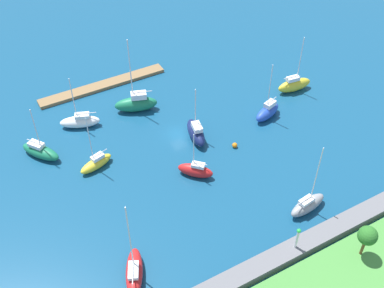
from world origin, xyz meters
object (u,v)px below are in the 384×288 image
Objects in this scene: sailboat_navy_east_end at (196,132)px; sailboat_gray_off_beacon at (308,205)px; sailboat_yellow_lone_south at (294,85)px; sailboat_yellow_near_pier at (96,163)px; sailboat_green_center_basin at (40,151)px; park_tree_center at (368,236)px; mooring_buoy_orange at (235,145)px; sailboat_red_far_south at (195,170)px; sailboat_white_by_breakwater at (80,121)px; sailboat_blue_along_channel at (268,111)px; sailboat_green_west_end at (136,103)px; pier_dock at (103,85)px; sailboat_red_inner_mooring at (134,272)px; harbor_beacon at (297,237)px.

sailboat_gray_off_beacon is at bearing -151.80° from sailboat_navy_east_end.
sailboat_yellow_near_pier is at bearing -172.15° from sailboat_yellow_lone_south.
sailboat_green_center_basin is (47.72, -5.68, -0.25)m from sailboat_yellow_lone_south.
sailboat_yellow_near_pier is at bearing 128.41° from sailboat_gray_off_beacon.
mooring_buoy_orange is (2.67, -26.59, -4.49)m from park_tree_center.
park_tree_center is 0.42× the size of sailboat_gray_off_beacon.
sailboat_navy_east_end is 8.79m from sailboat_red_far_south.
sailboat_red_far_south is at bearing 141.86° from sailboat_white_by_breakwater.
sailboat_blue_along_channel is 19.52m from sailboat_red_far_south.
sailboat_red_far_south is (27.67, 10.51, -0.23)m from sailboat_yellow_lone_south.
sailboat_gray_off_beacon is 13.94× the size of mooring_buoy_orange.
pier_dock is at bearing -54.82° from sailboat_green_west_end.
mooring_buoy_orange is at bearing -34.09° from sailboat_red_inner_mooring.
sailboat_green_west_end is (12.94, -43.78, -3.35)m from park_tree_center.
sailboat_green_center_basin is at bearing 39.90° from pier_dock.
sailboat_red_far_south is at bearing 113.47° from sailboat_green_west_end.
pier_dock is at bearing -63.84° from sailboat_blue_along_channel.
sailboat_yellow_lone_south reaches higher than sailboat_green_center_basin.
sailboat_yellow_near_pier is at bearing 105.49° from sailboat_white_by_breakwater.
harbor_beacon is at bearing 134.16° from sailboat_white_by_breakwater.
sailboat_gray_off_beacon is at bearing 145.04° from sailboat_white_by_breakwater.
sailboat_green_center_basin is at bearing 34.07° from sailboat_red_inner_mooring.
sailboat_red_inner_mooring is (43.53, 22.53, -0.23)m from sailboat_yellow_lone_south.
sailboat_blue_along_channel is at bearing -118.61° from harbor_beacon.
sailboat_gray_off_beacon is at bearing -141.37° from harbor_beacon.
sailboat_gray_off_beacon is (16.83, 24.62, -0.20)m from sailboat_yellow_lone_south.
sailboat_blue_along_channel is at bearing -83.42° from sailboat_navy_east_end.
sailboat_navy_east_end reaches higher than sailboat_green_center_basin.
pier_dock is 23.55m from sailboat_navy_east_end.
sailboat_navy_east_end reaches higher than park_tree_center.
sailboat_green_center_basin is at bearing 179.39° from sailboat_yellow_lone_south.
sailboat_white_by_breakwater is 10.55m from sailboat_green_west_end.
sailboat_red_far_south is (-15.86, -12.02, -0.01)m from sailboat_red_inner_mooring.
sailboat_yellow_near_pier is 15.65m from sailboat_green_west_end.
sailboat_green_west_end is 16.58× the size of mooring_buoy_orange.
sailboat_blue_along_channel is (-7.61, -20.48, 0.11)m from sailboat_gray_off_beacon.
sailboat_green_west_end is (-2.74, 9.90, 1.26)m from pier_dock.
sailboat_gray_off_beacon reaches higher than sailboat_yellow_near_pier.
sailboat_white_by_breakwater is at bearing 18.49° from sailboat_red_inner_mooring.
sailboat_gray_off_beacon is 1.44× the size of sailboat_red_far_south.
sailboat_yellow_near_pier is (17.39, -1.71, -0.44)m from sailboat_navy_east_end.
sailboat_blue_along_channel is at bearing 40.74° from sailboat_green_center_basin.
sailboat_green_west_end reaches higher than sailboat_yellow_near_pier.
sailboat_navy_east_end is 17.48m from sailboat_yellow_near_pier.
sailboat_yellow_near_pier reaches higher than harbor_beacon.
mooring_buoy_orange is at bearing 89.27° from sailboat_gray_off_beacon.
sailboat_red_far_south is (-11.81, 20.32, 0.02)m from sailboat_white_by_breakwater.
park_tree_center is at bearing 3.26° from sailboat_green_center_basin.
sailboat_green_center_basin is (24.56, -35.36, -2.46)m from harbor_beacon.
sailboat_green_west_end is (19.73, -13.32, 0.28)m from sailboat_blue_along_channel.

